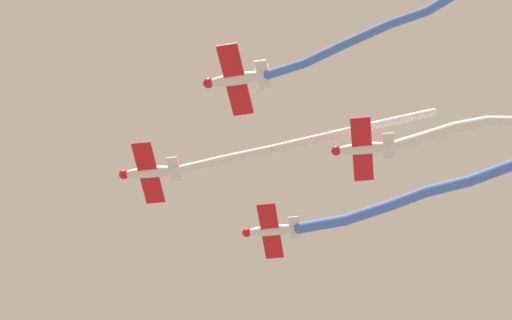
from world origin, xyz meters
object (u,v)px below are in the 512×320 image
(airplane_lead, at_px, (149,172))
(airplane_slot, at_px, (363,148))
(airplane_right_wing, at_px, (271,230))
(airplane_left_wing, at_px, (236,79))

(airplane_lead, distance_m, airplane_slot, 15.48)
(airplane_right_wing, xyz_separation_m, airplane_slot, (-10.10, 4.22, -0.50))
(airplane_lead, bearing_deg, airplane_right_wing, -137.26)
(airplane_lead, distance_m, airplane_right_wing, 10.95)
(airplane_lead, height_order, airplane_slot, airplane_lead)
(airplane_left_wing, distance_m, airplane_right_wing, 15.49)
(airplane_left_wing, bearing_deg, airplane_slot, -133.81)
(airplane_left_wing, relative_size, airplane_slot, 1.01)
(airplane_lead, xyz_separation_m, airplane_left_wing, (-10.10, 4.21, -0.40))
(airplane_left_wing, height_order, airplane_right_wing, airplane_right_wing)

